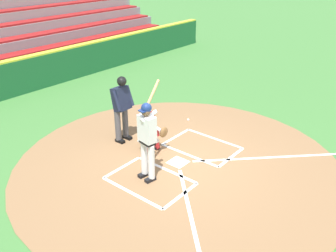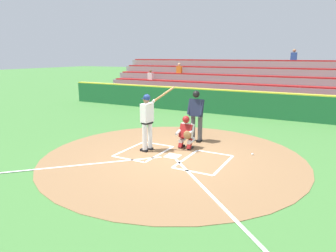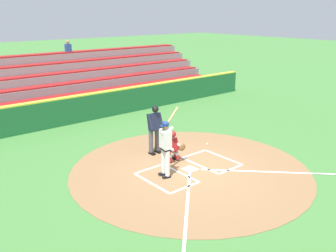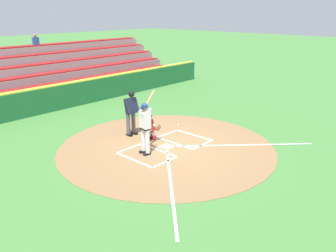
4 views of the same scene
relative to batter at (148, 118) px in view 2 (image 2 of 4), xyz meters
name	(u,v)px [view 2 (image 2 of 4)]	position (x,y,z in m)	size (l,w,h in m)	color
ground_plane	(173,156)	(-0.97, 0.11, -1.10)	(120.00, 120.00, 0.00)	#427A38
dirt_circle	(173,156)	(-0.97, 0.11, -1.09)	(8.00, 8.00, 0.01)	olive
home_plate_and_chalk	(159,165)	(-0.97, 0.99, -1.08)	(7.93, 4.91, 0.01)	white
batter	(148,118)	(0.00, 0.00, 0.00)	(1.02, 0.59, 2.13)	white
catcher	(186,132)	(-1.00, -0.82, -0.51)	(0.59, 0.62, 1.13)	black
plate_umpire	(196,112)	(-0.94, -1.77, -0.02)	(0.58, 0.41, 1.86)	#4C4C51
baseball	(252,154)	(-3.13, -1.17, -1.06)	(0.07, 0.07, 0.07)	white
backstop_wall	(239,103)	(-0.97, -7.39, -0.45)	(22.00, 0.36, 1.31)	#1E6033
bleacher_stand	(256,89)	(-0.97, -11.22, -0.10)	(20.00, 5.10, 3.45)	gray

